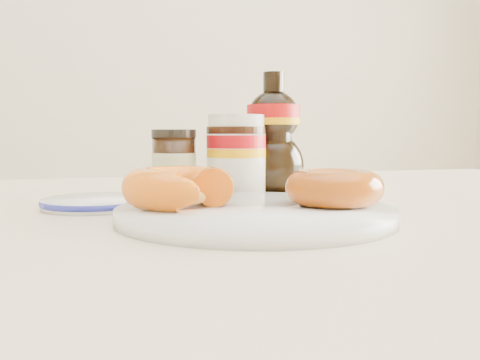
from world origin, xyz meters
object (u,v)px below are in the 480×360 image
object	(u,v)px
dining_table	(249,274)
syrup_bottle	(273,134)
nutella_jar	(236,154)
plate	(255,213)
donut_bitten	(178,187)
blue_rim_saucer	(95,203)
dark_jar	(174,166)
donut_whole	(334,187)

from	to	relation	value
dining_table	syrup_bottle	xyz separation A→B (m)	(0.06, 0.08, 0.17)
dining_table	nutella_jar	bearing A→B (deg)	87.28
plate	donut_bitten	world-z (taller)	donut_bitten
donut_bitten	blue_rim_saucer	xyz separation A→B (m)	(-0.07, 0.11, -0.03)
nutella_jar	blue_rim_saucer	size ratio (longest dim) A/B	0.90
donut_bitten	dark_jar	world-z (taller)	dark_jar
plate	syrup_bottle	world-z (taller)	syrup_bottle
dining_table	donut_whole	world-z (taller)	donut_whole
donut_whole	nutella_jar	size ratio (longest dim) A/B	0.90
dining_table	syrup_bottle	size ratio (longest dim) A/B	8.53
syrup_bottle	donut_whole	bearing A→B (deg)	-93.20
plate	donut_bitten	bearing A→B (deg)	160.45
donut_whole	syrup_bottle	world-z (taller)	syrup_bottle
donut_whole	nutella_jar	distance (m)	0.19
nutella_jar	syrup_bottle	distance (m)	0.07
donut_bitten	nutella_jar	world-z (taller)	nutella_jar
syrup_bottle	dark_jar	distance (m)	0.14
syrup_bottle	blue_rim_saucer	world-z (taller)	syrup_bottle
nutella_jar	syrup_bottle	world-z (taller)	syrup_bottle
plate	dining_table	bearing A→B (deg)	75.02
dining_table	nutella_jar	distance (m)	0.15
dark_jar	blue_rim_saucer	xyz separation A→B (m)	(-0.10, -0.05, -0.04)
nutella_jar	dark_jar	world-z (taller)	nutella_jar
syrup_bottle	dark_jar	bearing A→B (deg)	-173.98
dining_table	donut_bitten	bearing A→B (deg)	-139.10
dining_table	syrup_bottle	distance (m)	0.19
donut_whole	donut_bitten	bearing A→B (deg)	168.15
plate	nutella_jar	bearing A→B (deg)	79.30
dining_table	syrup_bottle	world-z (taller)	syrup_bottle
donut_bitten	donut_whole	distance (m)	0.15
plate	blue_rim_saucer	size ratio (longest dim) A/B	2.25
dark_jar	nutella_jar	bearing A→B (deg)	-4.37
dark_jar	blue_rim_saucer	bearing A→B (deg)	-155.13
donut_whole	plate	bearing A→B (deg)	175.26
nutella_jar	dark_jar	size ratio (longest dim) A/B	1.21
plate	dark_jar	distance (m)	0.19
blue_rim_saucer	dining_table	bearing A→B (deg)	-7.39
donut_whole	syrup_bottle	distance (m)	0.21
donut_whole	nutella_jar	bearing A→B (deg)	104.76
donut_bitten	blue_rim_saucer	distance (m)	0.13
syrup_bottle	dining_table	bearing A→B (deg)	-126.73
dining_table	dark_jar	world-z (taller)	dark_jar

